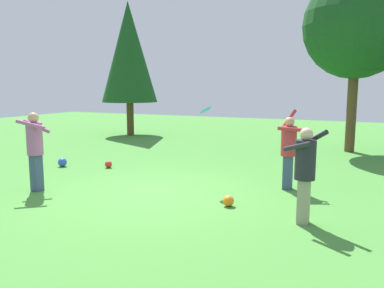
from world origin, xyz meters
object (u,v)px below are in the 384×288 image
(ball_red, at_px, (108,164))
(frisbee, at_px, (206,110))
(person_catcher, at_px, (35,145))
(ball_orange, at_px, (228,201))
(ball_blue, at_px, (62,162))
(person_thrower, at_px, (289,147))
(tree_right, at_px, (357,26))
(person_bystander, at_px, (305,167))
(tree_far_left, at_px, (129,53))

(ball_red, bearing_deg, frisbee, -13.76)
(person_catcher, xyz_separation_m, ball_red, (-0.07, 2.65, -0.93))
(person_catcher, height_order, ball_red, person_catcher)
(ball_orange, distance_m, ball_red, 4.70)
(person_catcher, bearing_deg, ball_blue, 91.82)
(ball_orange, bearing_deg, ball_blue, 164.69)
(ball_orange, height_order, ball_red, ball_orange)
(person_thrower, height_order, ball_red, person_thrower)
(tree_right, bearing_deg, person_thrower, -98.89)
(person_catcher, xyz_separation_m, frisbee, (3.24, 1.84, 0.73))
(person_bystander, bearing_deg, tree_far_left, -11.60)
(frisbee, distance_m, ball_orange, 2.23)
(frisbee, bearing_deg, tree_far_left, 133.42)
(frisbee, relative_size, ball_blue, 1.12)
(tree_right, bearing_deg, person_bystander, -91.75)
(person_catcher, xyz_separation_m, tree_far_left, (-3.63, 9.10, 2.73))
(ball_red, bearing_deg, ball_orange, -24.49)
(frisbee, relative_size, tree_right, 0.05)
(person_catcher, distance_m, ball_orange, 4.36)
(person_thrower, height_order, tree_far_left, tree_far_left)
(person_catcher, relative_size, ball_red, 8.65)
(person_thrower, relative_size, ball_blue, 7.14)
(frisbee, xyz_separation_m, tree_right, (2.67, 6.63, 2.50))
(person_catcher, xyz_separation_m, ball_blue, (-1.36, 2.23, -0.90))
(person_bystander, distance_m, tree_far_left, 13.07)
(ball_red, bearing_deg, person_thrower, -2.11)
(ball_orange, bearing_deg, person_catcher, -170.51)
(person_bystander, height_order, ball_red, person_bystander)
(ball_blue, distance_m, tree_right, 10.44)
(ball_blue, height_order, ball_red, ball_blue)
(person_catcher, height_order, ball_orange, person_catcher)
(frisbee, xyz_separation_m, ball_red, (-3.31, 0.81, -1.66))
(person_catcher, bearing_deg, tree_right, 25.52)
(person_bystander, bearing_deg, person_thrower, -40.24)
(ball_orange, bearing_deg, tree_far_left, 133.02)
(ball_orange, height_order, ball_blue, ball_blue)
(person_catcher, distance_m, tree_far_left, 10.18)
(ball_blue, height_order, tree_far_left, tree_far_left)
(person_thrower, xyz_separation_m, person_catcher, (-4.97, -2.47, 0.07))
(ball_orange, bearing_deg, person_thrower, 66.59)
(ball_blue, bearing_deg, person_thrower, 2.15)
(tree_far_left, height_order, tree_right, tree_right)
(person_catcher, bearing_deg, person_thrower, -3.19)
(person_thrower, xyz_separation_m, person_bystander, (0.69, -2.12, -0.00))
(person_bystander, xyz_separation_m, frisbee, (-2.42, 1.49, 0.80))
(ball_blue, bearing_deg, tree_right, 40.65)
(tree_far_left, bearing_deg, tree_right, -3.81)
(person_catcher, bearing_deg, person_bystander, -26.07)
(ball_red, height_order, tree_right, tree_right)
(frisbee, bearing_deg, person_thrower, 19.89)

